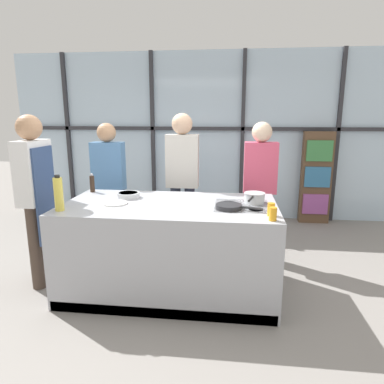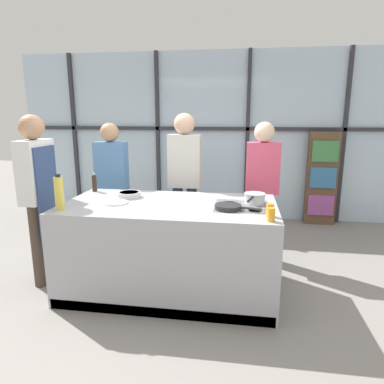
{
  "view_description": "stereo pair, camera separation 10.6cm",
  "coord_description": "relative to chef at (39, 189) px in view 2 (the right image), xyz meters",
  "views": [
    {
      "loc": [
        0.6,
        -3.21,
        1.77
      ],
      "look_at": [
        0.21,
        0.1,
        1.02
      ],
      "focal_mm": 32.0,
      "sensor_mm": 36.0,
      "label": 1
    },
    {
      "loc": [
        0.7,
        -3.19,
        1.77
      ],
      "look_at": [
        0.21,
        0.1,
        1.02
      ],
      "focal_mm": 32.0,
      "sensor_mm": 36.0,
      "label": 2
    }
  ],
  "objects": [
    {
      "name": "ground_plane",
      "position": [
        1.37,
        0.03,
        -1.02
      ],
      "size": [
        18.0,
        18.0,
        0.0
      ],
      "primitive_type": "plane",
      "color": "gray"
    },
    {
      "name": "juice_glass_far",
      "position": [
        2.31,
        -0.27,
        -0.05
      ],
      "size": [
        0.06,
        0.06,
        0.11
      ],
      "primitive_type": "cylinder",
      "color": "orange",
      "rests_on": "demo_island"
    },
    {
      "name": "spectator_center_left",
      "position": [
        1.37,
        0.93,
        0.03
      ],
      "size": [
        0.39,
        0.25,
        1.79
      ],
      "rotation": [
        0.0,
        0.0,
        3.14
      ],
      "color": "#232838",
      "rests_on": "ground_plane"
    },
    {
      "name": "juice_glass_near",
      "position": [
        2.31,
        -0.41,
        -0.05
      ],
      "size": [
        0.06,
        0.06,
        0.11
      ],
      "primitive_type": "cylinder",
      "color": "orange",
      "rests_on": "demo_island"
    },
    {
      "name": "bookshelf",
      "position": [
        3.35,
        2.55,
        -0.26
      ],
      "size": [
        0.48,
        0.19,
        1.51
      ],
      "color": "brown",
      "rests_on": "ground_plane"
    },
    {
      "name": "spectator_far_left",
      "position": [
        0.42,
        0.93,
        -0.06
      ],
      "size": [
        0.4,
        0.23,
        1.67
      ],
      "rotation": [
        0.0,
        0.0,
        3.14
      ],
      "color": "#47382D",
      "rests_on": "ground_plane"
    },
    {
      "name": "spectator_center_right",
      "position": [
        2.31,
        0.93,
        -0.04
      ],
      "size": [
        0.39,
        0.24,
        1.69
      ],
      "rotation": [
        0.0,
        0.0,
        3.14
      ],
      "color": "#47382D",
      "rests_on": "ground_plane"
    },
    {
      "name": "white_plate",
      "position": [
        0.84,
        -0.04,
        -0.1
      ],
      "size": [
        0.24,
        0.24,
        0.01
      ],
      "primitive_type": "cylinder",
      "color": "white",
      "rests_on": "demo_island"
    },
    {
      "name": "oil_bottle",
      "position": [
        0.42,
        -0.33,
        0.05
      ],
      "size": [
        0.08,
        0.08,
        0.33
      ],
      "color": "#E0CC4C",
      "rests_on": "demo_island"
    },
    {
      "name": "pepper_grinder",
      "position": [
        0.41,
        0.44,
        -0.01
      ],
      "size": [
        0.05,
        0.05,
        0.21
      ],
      "color": "#332319",
      "rests_on": "demo_island"
    },
    {
      "name": "frying_pan",
      "position": [
        1.95,
        -0.1,
        -0.08
      ],
      "size": [
        0.43,
        0.25,
        0.04
      ],
      "color": "#232326",
      "rests_on": "demo_island"
    },
    {
      "name": "mixing_bowl",
      "position": [
        0.89,
        0.23,
        -0.07
      ],
      "size": [
        0.24,
        0.24,
        0.06
      ],
      "color": "silver",
      "rests_on": "demo_island"
    },
    {
      "name": "saucepan",
      "position": [
        2.2,
        0.15,
        -0.05
      ],
      "size": [
        0.21,
        0.38,
        0.1
      ],
      "color": "silver",
      "rests_on": "demo_island"
    },
    {
      "name": "chef",
      "position": [
        0.0,
        0.0,
        0.0
      ],
      "size": [
        0.25,
        0.43,
        1.77
      ],
      "rotation": [
        0.0,
        0.0,
        -1.57
      ],
      "color": "#47382D",
      "rests_on": "ground_plane"
    },
    {
      "name": "back_window_wall",
      "position": [
        1.37,
        2.73,
        0.38
      ],
      "size": [
        6.4,
        0.1,
        2.8
      ],
      "color": "silver",
      "rests_on": "ground_plane"
    },
    {
      "name": "demo_island",
      "position": [
        1.37,
        0.03,
        -0.56
      ],
      "size": [
        2.09,
        1.09,
        0.92
      ],
      "color": "#A8AAB2",
      "rests_on": "ground_plane"
    }
  ]
}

